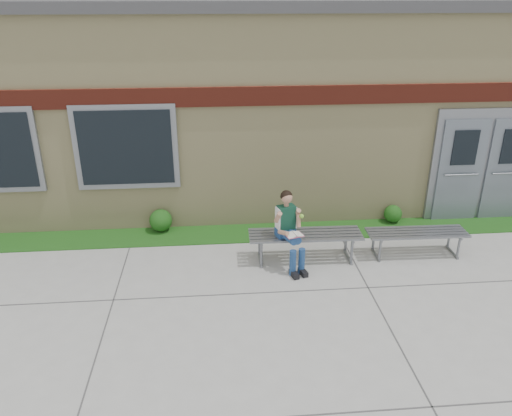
{
  "coord_description": "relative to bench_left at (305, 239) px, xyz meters",
  "views": [
    {
      "loc": [
        -1.38,
        -6.11,
        4.36
      ],
      "look_at": [
        -0.7,
        1.7,
        0.94
      ],
      "focal_mm": 35.0,
      "sensor_mm": 36.0,
      "label": 1
    }
  ],
  "objects": [
    {
      "name": "bench_left",
      "position": [
        0.0,
        0.0,
        0.0
      ],
      "size": [
        1.96,
        0.59,
        0.51
      ],
      "rotation": [
        0.0,
        0.0,
        -0.02
      ],
      "color": "slate",
      "rests_on": "ground"
    },
    {
      "name": "shrub_mid",
      "position": [
        -2.61,
        1.34,
        -0.15
      ],
      "size": [
        0.44,
        0.44,
        0.44
      ],
      "primitive_type": "sphere",
      "color": "#175015",
      "rests_on": "grass_strip"
    },
    {
      "name": "grass_strip",
      "position": [
        -0.14,
        1.09,
        -0.38
      ],
      "size": [
        16.0,
        0.8,
        0.02
      ],
      "primitive_type": "cube",
      "color": "#175015",
      "rests_on": "ground"
    },
    {
      "name": "school_building",
      "position": [
        -0.14,
        4.48,
        1.71
      ],
      "size": [
        16.2,
        6.22,
        4.2
      ],
      "color": "beige",
      "rests_on": "ground"
    },
    {
      "name": "ground",
      "position": [
        -0.14,
        -1.51,
        -0.39
      ],
      "size": [
        80.0,
        80.0,
        0.0
      ],
      "primitive_type": "plane",
      "color": "#9E9E99",
      "rests_on": "ground"
    },
    {
      "name": "shrub_east",
      "position": [
        2.05,
        1.34,
        -0.19
      ],
      "size": [
        0.36,
        0.36,
        0.36
      ],
      "primitive_type": "sphere",
      "color": "#175015",
      "rests_on": "grass_strip"
    },
    {
      "name": "girl",
      "position": [
        -0.32,
        -0.19,
        0.33
      ],
      "size": [
        0.54,
        0.79,
        1.34
      ],
      "rotation": [
        0.0,
        0.0,
        0.29
      ],
      "color": "navy",
      "rests_on": "ground"
    },
    {
      "name": "bench_right",
      "position": [
        2.0,
        0.0,
        -0.04
      ],
      "size": [
        1.77,
        0.52,
        0.46
      ],
      "rotation": [
        0.0,
        0.0,
        -0.02
      ],
      "color": "slate",
      "rests_on": "ground"
    }
  ]
}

